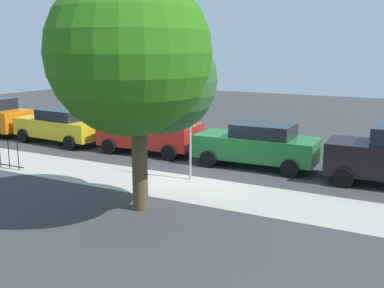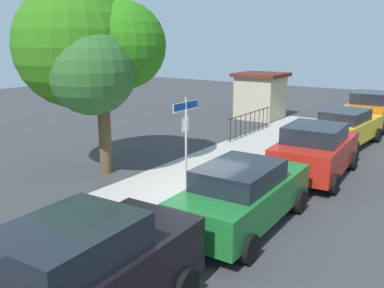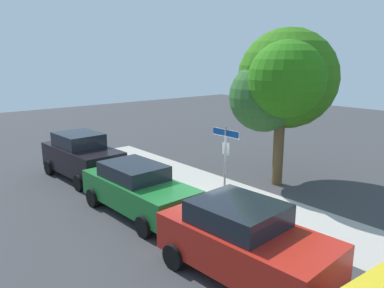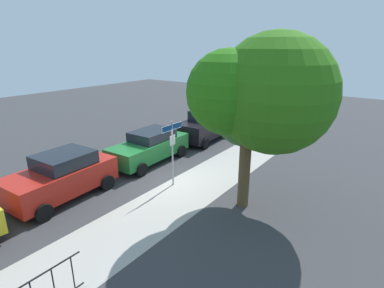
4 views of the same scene
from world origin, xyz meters
The scene contains 11 objects.
ground_plane centered at (0.00, 0.00, 0.00)m, with size 60.00×60.00×0.00m, color #38383A.
sidewalk_strip centered at (2.00, 1.30, 0.00)m, with size 24.00×2.60×0.00m, color #ABA49A.
street_sign centered at (0.13, 0.40, 1.98)m, with size 1.23×0.07×2.84m.
shade_tree centered at (-0.27, 3.97, 4.11)m, with size 4.32×4.71×6.28m.
car_black centered at (-6.05, -2.06, 0.97)m, with size 4.29×2.18×1.93m.
car_green centered at (-1.25, -2.27, 0.85)m, with size 4.56×2.09×1.65m.
car_red centered at (3.55, -2.41, 0.91)m, with size 4.27×2.36×1.80m.
car_yellow centered at (8.35, -2.13, 0.83)m, with size 4.65×2.23×1.60m.
car_orange centered at (13.15, -2.03, 0.94)m, with size 4.47×2.24×1.87m.
iron_fence centered at (8.12, 2.30, 0.56)m, with size 4.33×0.04×1.07m.
utility_shed centered at (12.28, 3.80, 1.34)m, with size 2.67×2.64×2.61m.
Camera 2 is at (-9.76, -6.67, 4.49)m, focal length 39.12 mm.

